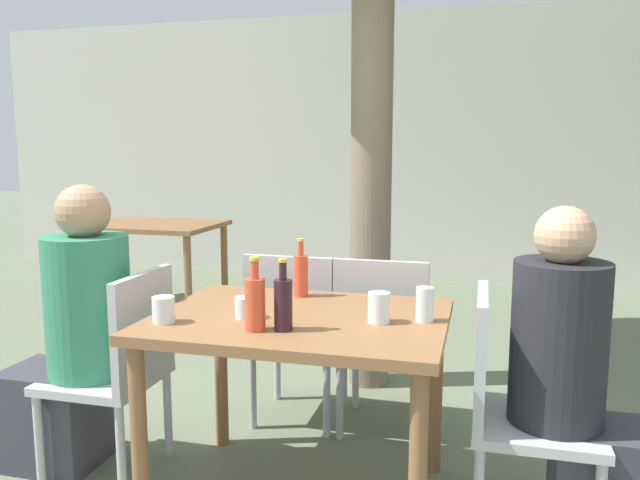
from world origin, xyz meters
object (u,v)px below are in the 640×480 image
Objects in this scene: patio_chair_3 at (383,336)px; drinking_glass_0 at (425,304)px; person_seated_0 at (74,343)px; drinking_glass_1 at (379,308)px; person_seated_1 at (582,397)px; patio_chair_0 at (122,362)px; patio_chair_1 at (511,400)px; drinking_glass_2 at (164,310)px; drinking_glass_3 at (245,308)px; dining_table_front at (300,341)px; patio_chair_2 at (295,329)px; soda_bottle_0 at (301,274)px; dining_table_back at (152,235)px; soda_bottle_2 at (255,302)px; wine_bottle_1 at (284,303)px.

patio_chair_3 and drinking_glass_0 have the same top height.
drinking_glass_0 is at bearing 91.41° from person_seated_0.
drinking_glass_1 is at bearing 97.32° from patio_chair_3.
patio_chair_0 is at bearing 90.00° from person_seated_1.
patio_chair_1 is 1.30m from drinking_glass_2.
drinking_glass_2 is (-1.48, -0.23, 0.27)m from person_seated_1.
patio_chair_3 reaches higher than drinking_glass_3.
person_seated_1 is 9.32× the size of drinking_glass_0.
dining_table_front is at bearing 90.00° from patio_chair_1.
drinking_glass_0 is 0.67m from drinking_glass_3.
patio_chair_3 is (1.01, 0.65, 0.00)m from patio_chair_0.
patio_chair_2 is 0.52m from soda_bottle_0.
patio_chair_3 is at bearing 40.94° from patio_chair_1.
drinking_glass_3 is (-0.10, -0.39, -0.06)m from soda_bottle_0.
patio_chair_2 is (1.87, -1.90, -0.16)m from dining_table_back.
drinking_glass_2 is at bearing -165.09° from drinking_glass_1.
patio_chair_3 is at bearing -180.00° from patio_chair_2.
patio_chair_3 is at bearing 70.22° from soda_bottle_2.
drinking_glass_1 is (-0.71, -0.02, 0.28)m from person_seated_1.
drinking_glass_2 is (-0.68, -0.88, 0.31)m from patio_chair_3.
patio_chair_3 is at bearing 75.58° from wine_bottle_1.
drinking_glass_3 is (-0.19, -0.09, 0.14)m from dining_table_front.
patio_chair_0 is 3.38× the size of soda_bottle_2.
drinking_glass_2 is (-0.36, 0.01, -0.05)m from soda_bottle_2.
patio_chair_2 is (-1.01, 0.65, 0.00)m from patio_chair_1.
dining_table_back is 14.20× the size of drinking_glass_3.
soda_bottle_0 is at bearing 75.15° from drinking_glass_3.
soda_bottle_2 is at bearing -152.67° from drinking_glass_1.
patio_chair_0 is 6.88× the size of drinking_glass_0.
dining_table_front is at bearing 67.65° from soda_bottle_2.
soda_bottle_2 is at bearing -112.35° from dining_table_front.
dining_table_front is 1.03m from person_seated_1.
patio_chair_0 is 0.67m from drinking_glass_3.
soda_bottle_0 is 0.97× the size of soda_bottle_2.
soda_bottle_0 is at bearing 74.74° from person_seated_1.
soda_bottle_0 is 0.62m from drinking_glass_0.
drinking_glass_0 is 0.17m from drinking_glass_1.
drinking_glass_0 is at bearing 138.36° from patio_chair_2.
wine_bottle_1 is (0.22, -0.86, 0.36)m from patio_chair_2.
patio_chair_0 is 1.14m from drinking_glass_1.
patio_chair_1 is 3.38× the size of soda_bottle_2.
soda_bottle_2 is at bearing 71.56° from patio_chair_0.
drinking_glass_0 is at bearing -25.52° from soda_bottle_0.
drinking_glass_0 reaches higher than drinking_glass_3.
soda_bottle_2 is at bearing 75.89° from person_seated_0.
dining_table_front is at bearing 90.00° from patio_chair_0.
drinking_glass_0 is (-0.55, 0.04, 0.29)m from person_seated_1.
soda_bottle_0 is at bearing 89.08° from soda_bottle_2.
patio_chair_0 is (1.31, -2.55, -0.16)m from dining_table_back.
drinking_glass_2 reaches higher than dining_table_front.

